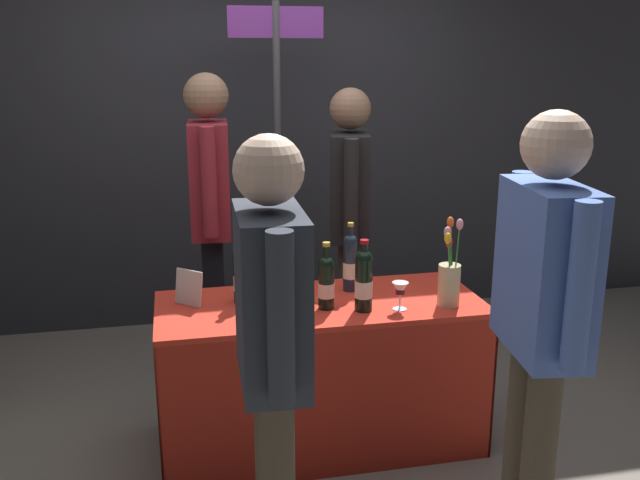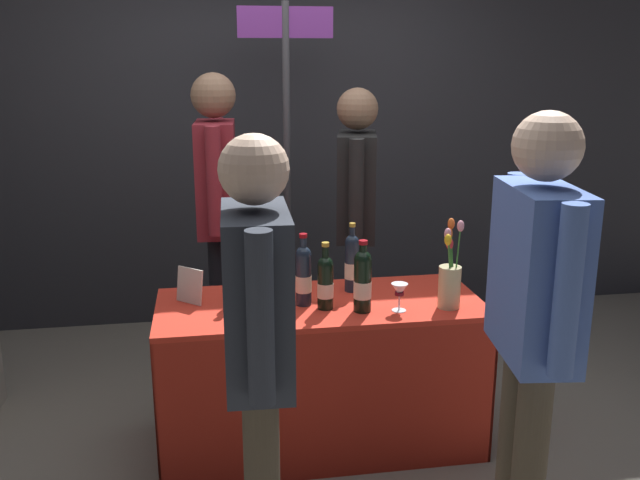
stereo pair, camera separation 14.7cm
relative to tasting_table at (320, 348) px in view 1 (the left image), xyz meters
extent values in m
plane|color=gray|center=(0.00, 0.00, -0.50)|extent=(12.00, 12.00, 0.00)
cube|color=#2D2D33|center=(0.00, 1.82, 1.09)|extent=(7.19, 0.12, 3.18)
cube|color=red|center=(0.00, 0.00, 0.22)|extent=(1.52, 0.63, 0.02)
cube|color=#A32519|center=(0.00, -0.31, -0.15)|extent=(1.52, 0.01, 0.70)
cube|color=#A32519|center=(0.00, 0.31, -0.15)|extent=(1.52, 0.01, 0.70)
cube|color=#A32519|center=(-0.75, 0.00, -0.15)|extent=(0.01, 0.63, 0.70)
cube|color=#A32519|center=(0.75, 0.00, -0.15)|extent=(0.01, 0.63, 0.70)
cylinder|color=black|center=(0.01, -0.09, 0.34)|extent=(0.07, 0.07, 0.21)
sphere|color=black|center=(0.01, -0.09, 0.44)|extent=(0.07, 0.07, 0.07)
cylinder|color=black|center=(0.01, -0.09, 0.48)|extent=(0.03, 0.03, 0.08)
cylinder|color=#B7932D|center=(0.01, -0.09, 0.53)|extent=(0.03, 0.03, 0.02)
cylinder|color=beige|center=(0.01, -0.09, 0.32)|extent=(0.07, 0.07, 0.07)
cylinder|color=black|center=(0.17, -0.15, 0.35)|extent=(0.08, 0.08, 0.24)
sphere|color=black|center=(0.17, -0.15, 0.48)|extent=(0.08, 0.08, 0.08)
cylinder|color=black|center=(0.17, -0.15, 0.51)|extent=(0.03, 0.03, 0.07)
cylinder|color=maroon|center=(0.17, -0.15, 0.55)|extent=(0.04, 0.04, 0.02)
cylinder|color=beige|center=(0.17, -0.15, 0.33)|extent=(0.08, 0.08, 0.08)
cylinder|color=#192333|center=(-0.08, -0.02, 0.35)|extent=(0.07, 0.07, 0.24)
sphere|color=#192333|center=(-0.08, -0.02, 0.48)|extent=(0.07, 0.07, 0.07)
cylinder|color=#192333|center=(-0.08, -0.02, 0.51)|extent=(0.03, 0.03, 0.08)
cylinder|color=maroon|center=(-0.08, -0.02, 0.56)|extent=(0.04, 0.04, 0.02)
cylinder|color=beige|center=(-0.08, -0.02, 0.33)|extent=(0.07, 0.07, 0.08)
cylinder|color=#192333|center=(0.18, 0.13, 0.36)|extent=(0.07, 0.07, 0.25)
sphere|color=#192333|center=(0.18, 0.13, 0.48)|extent=(0.07, 0.07, 0.07)
cylinder|color=#192333|center=(0.18, 0.13, 0.52)|extent=(0.03, 0.03, 0.08)
cylinder|color=#B7932D|center=(0.18, 0.13, 0.56)|extent=(0.03, 0.03, 0.02)
cylinder|color=beige|center=(0.18, 0.13, 0.34)|extent=(0.07, 0.07, 0.08)
cylinder|color=black|center=(-0.36, 0.08, 0.34)|extent=(0.07, 0.07, 0.22)
sphere|color=black|center=(-0.36, 0.08, 0.45)|extent=(0.07, 0.07, 0.07)
cylinder|color=black|center=(-0.36, 0.08, 0.49)|extent=(0.03, 0.03, 0.08)
cylinder|color=black|center=(-0.36, 0.08, 0.54)|extent=(0.04, 0.04, 0.02)
cylinder|color=beige|center=(-0.36, 0.08, 0.33)|extent=(0.07, 0.07, 0.07)
cylinder|color=silver|center=(0.33, -0.17, 0.23)|extent=(0.07, 0.07, 0.00)
cylinder|color=silver|center=(0.33, -0.17, 0.27)|extent=(0.01, 0.01, 0.07)
cone|color=silver|center=(0.33, -0.17, 0.33)|extent=(0.08, 0.08, 0.06)
cylinder|color=#590C19|center=(0.33, -0.17, 0.31)|extent=(0.04, 0.04, 0.01)
cylinder|color=tan|center=(0.57, -0.17, 0.33)|extent=(0.10, 0.10, 0.19)
cylinder|color=#38722D|center=(0.58, -0.16, 0.43)|extent=(0.04, 0.03, 0.20)
ellipsoid|color=red|center=(0.57, -0.15, 0.53)|extent=(0.03, 0.03, 0.05)
cylinder|color=#38722D|center=(0.58, -0.16, 0.47)|extent=(0.02, 0.04, 0.29)
ellipsoid|color=#E05B1E|center=(0.57, -0.14, 0.62)|extent=(0.03, 0.03, 0.05)
cylinder|color=#38722D|center=(0.57, -0.17, 0.46)|extent=(0.05, 0.02, 0.25)
ellipsoid|color=pink|center=(0.55, -0.18, 0.58)|extent=(0.03, 0.03, 0.05)
cylinder|color=#38722D|center=(0.57, -0.17, 0.45)|extent=(0.03, 0.03, 0.25)
ellipsoid|color=#E05B1E|center=(0.56, -0.15, 0.58)|extent=(0.03, 0.03, 0.05)
cylinder|color=#38722D|center=(0.56, -0.19, 0.45)|extent=(0.04, 0.02, 0.23)
ellipsoid|color=gold|center=(0.54, -0.20, 0.56)|extent=(0.03, 0.03, 0.05)
cylinder|color=#38722D|center=(0.60, -0.18, 0.47)|extent=(0.03, 0.04, 0.28)
ellipsoid|color=pink|center=(0.61, -0.16, 0.61)|extent=(0.03, 0.03, 0.05)
cube|color=silver|center=(-0.60, 0.09, 0.31)|extent=(0.13, 0.12, 0.17)
cylinder|color=black|center=(-0.44, 0.88, -0.06)|extent=(0.12, 0.12, 0.88)
cylinder|color=black|center=(-0.45, 0.73, -0.06)|extent=(0.12, 0.12, 0.88)
cube|color=maroon|center=(-0.45, 0.81, 0.69)|extent=(0.23, 0.41, 0.62)
sphere|color=#8C664C|center=(-0.45, 0.81, 1.14)|extent=(0.24, 0.24, 0.24)
cylinder|color=maroon|center=(-0.43, 1.05, 0.72)|extent=(0.08, 0.08, 0.57)
cylinder|color=maroon|center=(-0.46, 0.57, 0.72)|extent=(0.08, 0.08, 0.57)
cylinder|color=#4C4233|center=(0.35, 0.85, -0.08)|extent=(0.12, 0.12, 0.84)
cylinder|color=#4C4233|center=(0.32, 0.68, -0.08)|extent=(0.12, 0.12, 0.84)
cube|color=black|center=(0.34, 0.76, 0.64)|extent=(0.30, 0.48, 0.59)
sphere|color=#8C664C|center=(0.34, 0.76, 1.06)|extent=(0.23, 0.23, 0.23)
cylinder|color=black|center=(0.39, 1.02, 0.66)|extent=(0.08, 0.08, 0.55)
cylinder|color=black|center=(0.28, 0.50, 0.66)|extent=(0.08, 0.08, 0.55)
cylinder|color=#4C4233|center=(-0.35, -0.82, -0.09)|extent=(0.12, 0.12, 0.81)
cube|color=#2D333D|center=(-0.36, -0.91, 0.60)|extent=(0.22, 0.43, 0.57)
sphere|color=beige|center=(-0.36, -0.91, 1.01)|extent=(0.22, 0.22, 0.22)
cylinder|color=#2D333D|center=(-0.36, -1.16, 0.62)|extent=(0.08, 0.08, 0.53)
cylinder|color=#2D333D|center=(-0.35, -0.65, 0.62)|extent=(0.08, 0.08, 0.53)
cylinder|color=#4C4233|center=(0.58, -1.02, -0.08)|extent=(0.12, 0.12, 0.84)
cylinder|color=#4C4233|center=(0.60, -0.85, -0.08)|extent=(0.12, 0.12, 0.84)
cube|color=#4C6BB7|center=(0.59, -0.93, 0.64)|extent=(0.26, 0.46, 0.59)
sphere|color=beige|center=(0.59, -0.93, 1.07)|extent=(0.23, 0.23, 0.23)
cylinder|color=#4C6BB7|center=(0.56, -1.20, 0.66)|extent=(0.08, 0.08, 0.55)
cylinder|color=#4C6BB7|center=(0.62, -0.67, 0.66)|extent=(0.08, 0.08, 0.55)
cylinder|color=#47474C|center=(-0.01, 1.16, 0.58)|extent=(0.04, 0.04, 2.15)
cube|color=#7A3393|center=(-0.01, 1.16, 1.53)|extent=(0.56, 0.02, 0.18)
camera|label=1|loc=(-0.64, -2.99, 1.35)|focal=38.86mm
camera|label=2|loc=(-0.50, -3.01, 1.35)|focal=38.86mm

